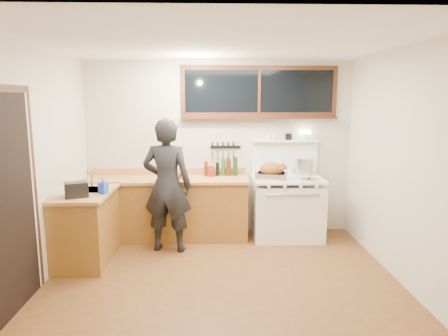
{
  "coord_description": "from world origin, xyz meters",
  "views": [
    {
      "loc": [
        -0.11,
        -4.27,
        2.03
      ],
      "look_at": [
        0.05,
        0.85,
        1.15
      ],
      "focal_mm": 32.0,
      "sensor_mm": 36.0,
      "label": 1
    }
  ],
  "objects_px": {
    "cutting_board": "(174,176)",
    "roast_turkey": "(272,172)",
    "vintage_stove": "(287,207)",
    "man": "(167,185)"
  },
  "relations": [
    {
      "from": "vintage_stove",
      "to": "man",
      "type": "bearing_deg",
      "value": -164.95
    },
    {
      "from": "cutting_board",
      "to": "roast_turkey",
      "type": "height_order",
      "value": "roast_turkey"
    },
    {
      "from": "vintage_stove",
      "to": "roast_turkey",
      "type": "xyz_separation_m",
      "value": [
        -0.25,
        -0.09,
        0.54
      ]
    },
    {
      "from": "cutting_board",
      "to": "roast_turkey",
      "type": "bearing_deg",
      "value": -0.04
    },
    {
      "from": "man",
      "to": "cutting_board",
      "type": "height_order",
      "value": "man"
    },
    {
      "from": "vintage_stove",
      "to": "man",
      "type": "height_order",
      "value": "man"
    },
    {
      "from": "cutting_board",
      "to": "roast_turkey",
      "type": "xyz_separation_m",
      "value": [
        1.39,
        -0.0,
        0.05
      ]
    },
    {
      "from": "man",
      "to": "roast_turkey",
      "type": "xyz_separation_m",
      "value": [
        1.45,
        0.37,
        0.1
      ]
    },
    {
      "from": "man",
      "to": "cutting_board",
      "type": "bearing_deg",
      "value": 80.3
    },
    {
      "from": "roast_turkey",
      "to": "cutting_board",
      "type": "bearing_deg",
      "value": 179.96
    }
  ]
}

